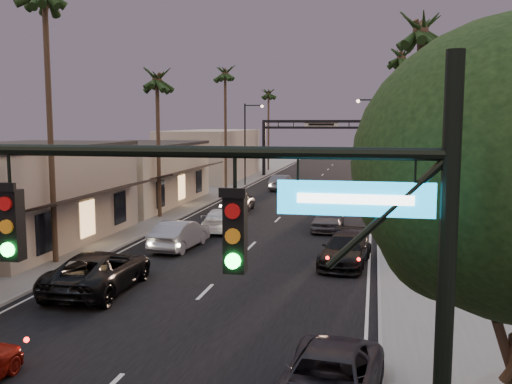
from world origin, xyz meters
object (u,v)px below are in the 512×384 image
at_px(traffic_signal, 288,273).
at_px(oncoming_silver, 180,234).
at_px(streetlight_left, 247,137).
at_px(palm_rc, 393,91).
at_px(palm_ld, 225,69).
at_px(curbside_black, 345,250).
at_px(palm_rb, 402,52).
at_px(palm_lc, 157,73).
at_px(palm_far, 269,91).
at_px(palm_ra, 421,21).
at_px(curbside_near, 328,382).
at_px(streetlight_right, 377,142).
at_px(oncoming_pickup, 99,271).
at_px(arch, 321,134).

relative_size(traffic_signal, oncoming_silver, 1.73).
height_order(traffic_signal, streetlight_left, streetlight_left).
bearing_deg(palm_rc, palm_ld, -152.38).
height_order(palm_rc, curbside_black, palm_rc).
bearing_deg(palm_rb, palm_lc, -155.06).
bearing_deg(palm_far, palm_rb, -63.57).
bearing_deg(palm_ra, curbside_near, -101.75).
height_order(streetlight_left, palm_lc, palm_lc).
height_order(palm_lc, curbside_near, palm_lc).
xyz_separation_m(palm_ld, curbside_black, (14.04, -30.26, -11.65)).
relative_size(streetlight_right, palm_lc, 0.74).
height_order(streetlight_left, palm_rb, palm_rb).
height_order(palm_ld, oncoming_pickup, palm_ld).
bearing_deg(palm_lc, oncoming_silver, -62.77).
height_order(palm_rb, oncoming_pickup, palm_rb).
bearing_deg(traffic_signal, palm_ld, 105.65).
bearing_deg(oncoming_pickup, curbside_black, -148.52).
bearing_deg(palm_lc, curbside_black, -38.73).
distance_m(palm_lc, curbside_black, 20.45).
bearing_deg(palm_ld, arch, 60.17).
relative_size(palm_ra, oncoming_silver, 2.69).
distance_m(traffic_signal, palm_lc, 35.46).
distance_m(streetlight_right, palm_rb, 7.35).
height_order(palm_far, curbside_black, palm_far).
bearing_deg(oncoming_silver, palm_rb, -120.52).
bearing_deg(oncoming_pickup, streetlight_left, -88.11).
bearing_deg(palm_lc, oncoming_pickup, -76.51).
height_order(oncoming_pickup, curbside_black, oncoming_pickup).
relative_size(palm_rc, palm_far, 0.92).
relative_size(arch, palm_ra, 1.15).
distance_m(palm_ld, oncoming_pickup, 38.71).
bearing_deg(palm_lc, palm_ld, 90.00).
relative_size(traffic_signal, curbside_near, 1.68).
bearing_deg(curbside_black, arch, 102.48).
bearing_deg(palm_ld, palm_rb, -32.60).
height_order(traffic_signal, streetlight_right, streetlight_right).
bearing_deg(streetlight_right, palm_ra, -85.43).
relative_size(arch, oncoming_pickup, 2.51).
relative_size(oncoming_silver, curbside_near, 0.97).
relative_size(oncoming_pickup, curbside_near, 1.20).
bearing_deg(streetlight_right, oncoming_pickup, -112.90).
xyz_separation_m(arch, oncoming_silver, (-3.74, -43.44, -4.73)).
height_order(traffic_signal, palm_lc, palm_lc).
relative_size(arch, streetlight_left, 1.69).
bearing_deg(streetlight_right, streetlight_left, 136.79).
height_order(traffic_signal, palm_rb, palm_rb).
bearing_deg(palm_ld, traffic_signal, -74.35).
relative_size(palm_ra, curbside_near, 2.61).
height_order(oncoming_silver, curbside_black, oncoming_silver).
xyz_separation_m(streetlight_left, palm_ld, (-1.68, -3.00, 7.09)).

